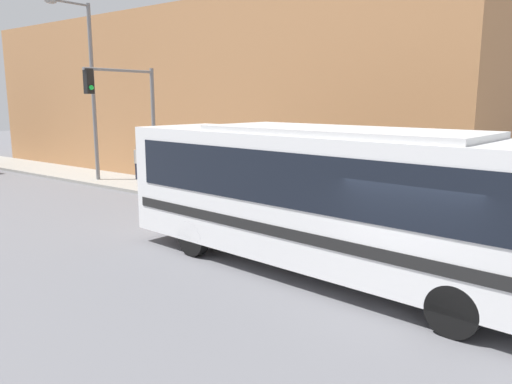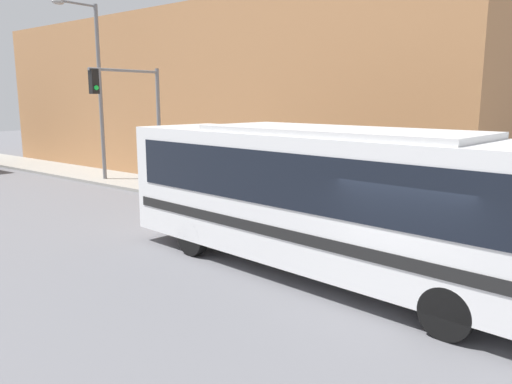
# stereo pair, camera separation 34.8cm
# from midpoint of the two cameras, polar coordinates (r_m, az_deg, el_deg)

# --- Properties ---
(ground_plane) EXTENTS (120.00, 120.00, 0.00)m
(ground_plane) POSITION_cam_midpoint_polar(r_m,az_deg,el_deg) (10.04, 16.61, -12.98)
(ground_plane) COLOR slate
(sidewalk) EXTENTS (2.81, 70.00, 0.14)m
(sidewalk) POSITION_cam_midpoint_polar(r_m,az_deg,el_deg) (27.63, -20.07, 1.90)
(sidewalk) COLOR gray
(sidewalk) RESTS_ON ground_plane
(building_facade) EXTENTS (6.00, 28.52, 8.15)m
(building_facade) POSITION_cam_midpoint_polar(r_m,az_deg,el_deg) (26.44, -6.70, 10.83)
(building_facade) COLOR #B27A4C
(building_facade) RESTS_ON ground_plane
(city_bus) EXTENTS (3.46, 11.44, 3.33)m
(city_bus) POSITION_cam_midpoint_polar(r_m,az_deg,el_deg) (11.05, 8.30, -0.12)
(city_bus) COLOR white
(city_bus) RESTS_ON ground_plane
(fire_hydrant) EXTENTS (0.25, 0.34, 0.77)m
(fire_hydrant) POSITION_cam_midpoint_polar(r_m,az_deg,el_deg) (16.38, 6.73, -1.53)
(fire_hydrant) COLOR #999999
(fire_hydrant) RESTS_ON sidewalk
(traffic_light_pole) EXTENTS (3.28, 0.35, 5.03)m
(traffic_light_pole) POSITION_cam_midpoint_polar(r_m,az_deg,el_deg) (20.73, -14.61, 9.35)
(traffic_light_pole) COLOR slate
(traffic_light_pole) RESTS_ON sidewalk
(parking_meter) EXTENTS (0.14, 0.14, 1.31)m
(parking_meter) POSITION_cam_midpoint_polar(r_m,az_deg,el_deg) (18.93, -4.96, 1.69)
(parking_meter) COLOR slate
(parking_meter) RESTS_ON sidewalk
(street_lamp) EXTENTS (2.21, 0.28, 8.05)m
(street_lamp) POSITION_cam_midpoint_polar(r_m,az_deg,el_deg) (24.76, -19.06, 12.06)
(street_lamp) COLOR slate
(street_lamp) RESTS_ON sidewalk
(pedestrian_near_corner) EXTENTS (0.34, 0.34, 1.62)m
(pedestrian_near_corner) POSITION_cam_midpoint_polar(r_m,az_deg,el_deg) (24.61, -13.75, 3.33)
(pedestrian_near_corner) COLOR #23283D
(pedestrian_near_corner) RESTS_ON sidewalk
(pedestrian_mid_block) EXTENTS (0.34, 0.34, 1.78)m
(pedestrian_mid_block) POSITION_cam_midpoint_polar(r_m,az_deg,el_deg) (23.00, -10.43, 3.20)
(pedestrian_mid_block) COLOR slate
(pedestrian_mid_block) RESTS_ON sidewalk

